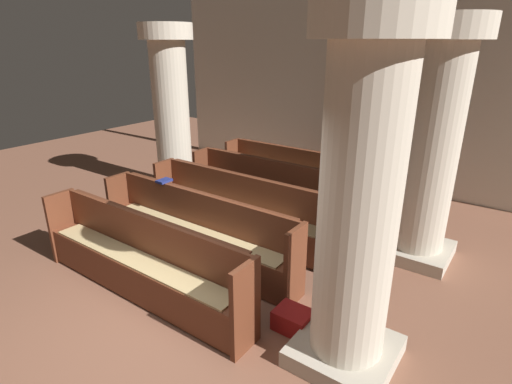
# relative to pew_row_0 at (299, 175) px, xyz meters

# --- Properties ---
(ground_plane) EXTENTS (19.20, 19.20, 0.00)m
(ground_plane) POSITION_rel_pew_row_0_xyz_m (0.62, -4.20, -0.53)
(ground_plane) COLOR brown
(back_wall) EXTENTS (10.00, 0.16, 4.50)m
(back_wall) POSITION_rel_pew_row_0_xyz_m (0.62, 1.88, 1.72)
(back_wall) COLOR beige
(back_wall) RESTS_ON ground
(pew_row_0) EXTENTS (3.31, 0.47, 1.00)m
(pew_row_0) POSITION_rel_pew_row_0_xyz_m (0.00, 0.00, 0.00)
(pew_row_0) COLOR brown
(pew_row_0) RESTS_ON ground
(pew_row_1) EXTENTS (3.31, 0.46, 1.00)m
(pew_row_1) POSITION_rel_pew_row_0_xyz_m (0.00, -0.96, 0.00)
(pew_row_1) COLOR brown
(pew_row_1) RESTS_ON ground
(pew_row_2) EXTENTS (3.31, 0.46, 1.00)m
(pew_row_2) POSITION_rel_pew_row_0_xyz_m (0.00, -1.92, 0.00)
(pew_row_2) COLOR brown
(pew_row_2) RESTS_ON ground
(pew_row_3) EXTENTS (3.31, 0.47, 1.00)m
(pew_row_3) POSITION_rel_pew_row_0_xyz_m (0.00, -2.89, 0.00)
(pew_row_3) COLOR brown
(pew_row_3) RESTS_ON ground
(pew_row_4) EXTENTS (3.31, 0.46, 1.00)m
(pew_row_4) POSITION_rel_pew_row_0_xyz_m (0.00, -3.85, 0.00)
(pew_row_4) COLOR brown
(pew_row_4) RESTS_ON ground
(pillar_aisle_side) EXTENTS (1.02, 1.02, 3.29)m
(pillar_aisle_side) POSITION_rel_pew_row_0_xyz_m (2.50, -0.88, 1.18)
(pillar_aisle_side) COLOR #B6AD9A
(pillar_aisle_side) RESTS_ON ground
(pillar_far_side) EXTENTS (1.02, 1.02, 3.29)m
(pillar_far_side) POSITION_rel_pew_row_0_xyz_m (-2.45, -0.92, 1.18)
(pillar_far_side) COLOR #B6AD9A
(pillar_far_side) RESTS_ON ground
(pillar_aisle_rear) EXTENTS (1.01, 1.01, 3.29)m
(pillar_aisle_rear) POSITION_rel_pew_row_0_xyz_m (2.50, -3.40, 1.18)
(pillar_aisle_rear) COLOR #B6AD9A
(pillar_aisle_rear) RESTS_ON ground
(lectern) EXTENTS (0.48, 0.45, 1.08)m
(lectern) POSITION_rel_pew_row_0_xyz_m (0.68, 0.93, -0.08)
(lectern) COLOR #562B1A
(lectern) RESTS_ON ground
(hymn_book) EXTENTS (0.15, 0.22, 0.03)m
(hymn_book) POSITION_rel_pew_row_0_xyz_m (-0.77, -2.70, 0.49)
(hymn_book) COLOR navy
(hymn_book) RESTS_ON pew_row_3
(kneeler_box_red) EXTENTS (0.40, 0.32, 0.23)m
(kneeler_box_red) POSITION_rel_pew_row_0_xyz_m (1.85, -3.31, -0.42)
(kneeler_box_red) COLOR maroon
(kneeler_box_red) RESTS_ON ground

